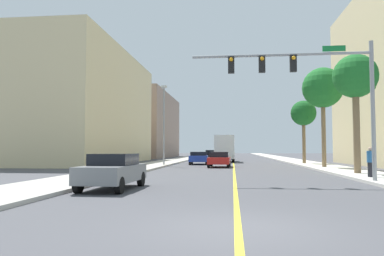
{
  "coord_description": "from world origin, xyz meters",
  "views": [
    {
      "loc": [
        -0.1,
        -7.93,
        1.66
      ],
      "look_at": [
        -3.34,
        21.59,
        3.34
      ],
      "focal_mm": 34.58,
      "sensor_mm": 36.0,
      "label": 1
    }
  ],
  "objects_px": {
    "palm_near": "(355,78)",
    "car_gray": "(113,171)",
    "traffic_signal_mast": "(312,79)",
    "car_red": "(219,159)",
    "car_yellow": "(211,154)",
    "car_white": "(227,155)",
    "pedestrian": "(371,162)",
    "street_lamp": "(164,120)",
    "palm_mid": "(323,89)",
    "car_blue": "(199,158)",
    "palm_far": "(303,114)",
    "delivery_truck": "(225,148)",
    "car_black": "(211,155)"
  },
  "relations": [
    {
      "from": "car_white",
      "to": "car_red",
      "type": "relative_size",
      "value": 1.04
    },
    {
      "from": "car_blue",
      "to": "car_yellow",
      "type": "distance_m",
      "value": 22.54
    },
    {
      "from": "traffic_signal_mast",
      "to": "palm_near",
      "type": "bearing_deg",
      "value": 55.26
    },
    {
      "from": "palm_far",
      "to": "delivery_truck",
      "type": "distance_m",
      "value": 11.57
    },
    {
      "from": "car_white",
      "to": "car_yellow",
      "type": "height_order",
      "value": "car_yellow"
    },
    {
      "from": "traffic_signal_mast",
      "to": "car_gray",
      "type": "height_order",
      "value": "traffic_signal_mast"
    },
    {
      "from": "car_gray",
      "to": "car_black",
      "type": "bearing_deg",
      "value": -91.3
    },
    {
      "from": "palm_near",
      "to": "car_black",
      "type": "bearing_deg",
      "value": 109.22
    },
    {
      "from": "palm_far",
      "to": "palm_near",
      "type": "bearing_deg",
      "value": -89.33
    },
    {
      "from": "palm_near",
      "to": "car_gray",
      "type": "distance_m",
      "value": 16.61
    },
    {
      "from": "car_blue",
      "to": "car_black",
      "type": "height_order",
      "value": "car_black"
    },
    {
      "from": "traffic_signal_mast",
      "to": "car_blue",
      "type": "xyz_separation_m",
      "value": [
        -7.52,
        21.13,
        -4.36
      ]
    },
    {
      "from": "car_white",
      "to": "car_black",
      "type": "relative_size",
      "value": 0.93
    },
    {
      "from": "car_white",
      "to": "car_yellow",
      "type": "bearing_deg",
      "value": 138.96
    },
    {
      "from": "car_gray",
      "to": "car_red",
      "type": "bearing_deg",
      "value": -99.91
    },
    {
      "from": "street_lamp",
      "to": "car_blue",
      "type": "distance_m",
      "value": 6.41
    },
    {
      "from": "car_blue",
      "to": "car_gray",
      "type": "bearing_deg",
      "value": -95.54
    },
    {
      "from": "car_red",
      "to": "pedestrian",
      "type": "relative_size",
      "value": 2.48
    },
    {
      "from": "street_lamp",
      "to": "palm_mid",
      "type": "distance_m",
      "value": 14.88
    },
    {
      "from": "car_white",
      "to": "palm_far",
      "type": "bearing_deg",
      "value": -64.01
    },
    {
      "from": "car_white",
      "to": "pedestrian",
      "type": "bearing_deg",
      "value": -75.7
    },
    {
      "from": "street_lamp",
      "to": "delivery_truck",
      "type": "distance_m",
      "value": 13.45
    },
    {
      "from": "traffic_signal_mast",
      "to": "car_black",
      "type": "relative_size",
      "value": 1.96
    },
    {
      "from": "car_gray",
      "to": "pedestrian",
      "type": "height_order",
      "value": "pedestrian"
    },
    {
      "from": "car_gray",
      "to": "car_red",
      "type": "height_order",
      "value": "car_gray"
    },
    {
      "from": "street_lamp",
      "to": "car_yellow",
      "type": "distance_m",
      "value": 27.22
    },
    {
      "from": "car_red",
      "to": "street_lamp",
      "type": "bearing_deg",
      "value": 164.79
    },
    {
      "from": "delivery_truck",
      "to": "palm_far",
      "type": "bearing_deg",
      "value": -38.16
    },
    {
      "from": "traffic_signal_mast",
      "to": "car_red",
      "type": "relative_size",
      "value": 2.21
    },
    {
      "from": "palm_mid",
      "to": "car_gray",
      "type": "xyz_separation_m",
      "value": [
        -12.61,
        -17.44,
        -6.05
      ]
    },
    {
      "from": "car_gray",
      "to": "delivery_truck",
      "type": "height_order",
      "value": "delivery_truck"
    },
    {
      "from": "car_blue",
      "to": "delivery_truck",
      "type": "xyz_separation_m",
      "value": [
        2.65,
        7.62,
        1.03
      ]
    },
    {
      "from": "palm_near",
      "to": "car_gray",
      "type": "relative_size",
      "value": 1.82
    },
    {
      "from": "car_black",
      "to": "delivery_truck",
      "type": "xyz_separation_m",
      "value": [
        2.18,
        -8.09,
        0.98
      ]
    },
    {
      "from": "car_black",
      "to": "palm_far",
      "type": "bearing_deg",
      "value": -55.16
    },
    {
      "from": "street_lamp",
      "to": "car_gray",
      "type": "distance_m",
      "value": 20.99
    },
    {
      "from": "car_blue",
      "to": "car_yellow",
      "type": "height_order",
      "value": "car_yellow"
    },
    {
      "from": "car_yellow",
      "to": "pedestrian",
      "type": "relative_size",
      "value": 2.46
    },
    {
      "from": "palm_near",
      "to": "palm_mid",
      "type": "height_order",
      "value": "palm_mid"
    },
    {
      "from": "car_blue",
      "to": "car_gray",
      "type": "distance_m",
      "value": 24.89
    },
    {
      "from": "palm_near",
      "to": "car_blue",
      "type": "bearing_deg",
      "value": 126.18
    },
    {
      "from": "pedestrian",
      "to": "delivery_truck",
      "type": "bearing_deg",
      "value": 57.38
    },
    {
      "from": "traffic_signal_mast",
      "to": "car_blue",
      "type": "bearing_deg",
      "value": 109.59
    },
    {
      "from": "street_lamp",
      "to": "pedestrian",
      "type": "height_order",
      "value": "street_lamp"
    },
    {
      "from": "palm_far",
      "to": "car_gray",
      "type": "xyz_separation_m",
      "value": [
        -12.49,
        -25.58,
        -4.64
      ]
    },
    {
      "from": "traffic_signal_mast",
      "to": "pedestrian",
      "type": "distance_m",
      "value": 5.85
    },
    {
      "from": "palm_near",
      "to": "car_red",
      "type": "relative_size",
      "value": 1.87
    },
    {
      "from": "traffic_signal_mast",
      "to": "car_black",
      "type": "bearing_deg",
      "value": 100.82
    },
    {
      "from": "palm_near",
      "to": "car_yellow",
      "type": "xyz_separation_m",
      "value": [
        -11.35,
        38.1,
        -5.37
      ]
    },
    {
      "from": "car_black",
      "to": "car_red",
      "type": "distance_m",
      "value": 21.72
    }
  ]
}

